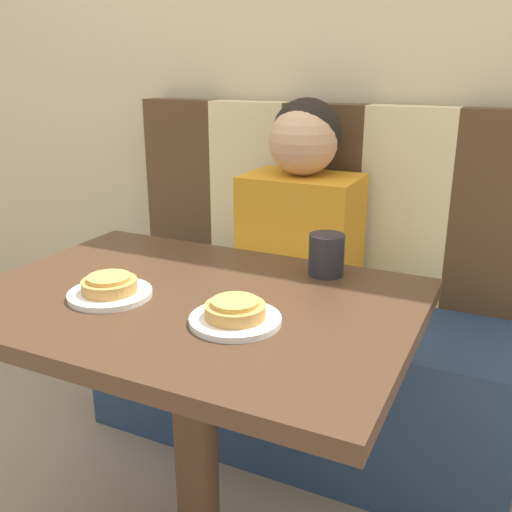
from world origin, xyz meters
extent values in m
cube|color=#C6B28E|center=(0.00, 0.92, 1.30)|extent=(7.00, 0.05, 2.60)
cube|color=navy|center=(0.00, 0.63, 0.25)|extent=(1.34, 0.47, 0.49)
cube|color=#4C331E|center=(-0.54, 0.82, 0.79)|extent=(0.27, 0.08, 0.60)
cube|color=beige|center=(-0.27, 0.82, 0.79)|extent=(0.27, 0.08, 0.60)
cube|color=#4C331E|center=(0.00, 0.82, 0.79)|extent=(0.27, 0.08, 0.60)
cube|color=beige|center=(0.27, 0.82, 0.79)|extent=(0.27, 0.08, 0.60)
cube|color=#4C331E|center=(0.54, 0.82, 0.79)|extent=(0.27, 0.08, 0.60)
cube|color=#422B1C|center=(0.00, 0.00, 0.74)|extent=(0.92, 0.65, 0.03)
cylinder|color=#422B1C|center=(0.00, 0.00, 0.36)|extent=(0.10, 0.10, 0.72)
cube|color=orange|center=(0.00, 0.63, 0.70)|extent=(0.34, 0.23, 0.41)
sphere|color=tan|center=(0.00, 0.63, 1.00)|extent=(0.20, 0.20, 0.20)
sphere|color=black|center=(0.00, 0.65, 1.02)|extent=(0.20, 0.20, 0.20)
cylinder|color=white|center=(-0.15, -0.08, 0.76)|extent=(0.17, 0.17, 0.01)
cylinder|color=white|center=(0.15, -0.08, 0.76)|extent=(0.17, 0.17, 0.01)
cylinder|color=#C68E47|center=(-0.15, -0.08, 0.78)|extent=(0.11, 0.11, 0.02)
cylinder|color=gold|center=(-0.15, -0.08, 0.79)|extent=(0.09, 0.09, 0.01)
cylinder|color=#C68E47|center=(0.15, -0.08, 0.78)|extent=(0.11, 0.11, 0.02)
cylinder|color=gold|center=(0.15, -0.08, 0.79)|extent=(0.09, 0.09, 0.01)
cylinder|color=#232328|center=(0.21, 0.24, 0.80)|extent=(0.08, 0.08, 0.09)
camera|label=1|loc=(0.59, -0.92, 1.21)|focal=40.00mm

